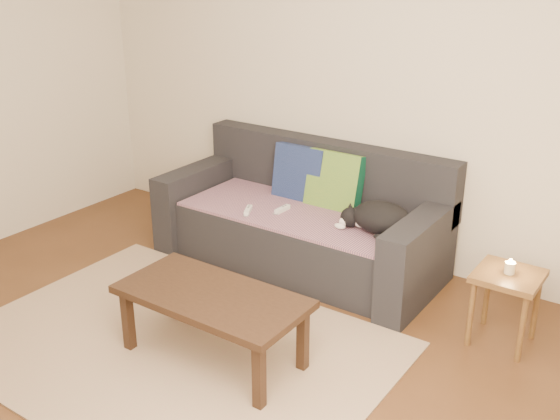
{
  "coord_description": "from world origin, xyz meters",
  "views": [
    {
      "loc": [
        2.41,
        -2.22,
        2.21
      ],
      "look_at": [
        0.05,
        1.2,
        0.55
      ],
      "focal_mm": 42.0,
      "sensor_mm": 36.0,
      "label": 1
    }
  ],
  "objects": [
    {
      "name": "throw_blanket",
      "position": [
        0.0,
        1.48,
        0.43
      ],
      "size": [
        1.66,
        0.74,
        0.02
      ],
      "primitive_type": "cube",
      "color": "#412A4F",
      "rests_on": "sofa"
    },
    {
      "name": "cushion_green",
      "position": [
        0.16,
        1.74,
        0.63
      ],
      "size": [
        0.42,
        0.2,
        0.44
      ],
      "primitive_type": "cube",
      "rotation": [
        -0.23,
        0.0,
        0.0
      ],
      "color": "#0B4932",
      "rests_on": "throw_blanket"
    },
    {
      "name": "side_table",
      "position": [
        1.58,
        1.32,
        0.38
      ],
      "size": [
        0.37,
        0.37,
        0.46
      ],
      "color": "brown",
      "rests_on": "ground"
    },
    {
      "name": "back_wall",
      "position": [
        0.0,
        2.0,
        1.3
      ],
      "size": [
        4.5,
        0.04,
        2.6
      ],
      "primitive_type": "cube",
      "color": "beige",
      "rests_on": "ground"
    },
    {
      "name": "coffee_table",
      "position": [
        0.28,
        0.2,
        0.38
      ],
      "size": [
        1.08,
        0.54,
        0.43
      ],
      "color": "#311F13",
      "rests_on": "rug"
    },
    {
      "name": "wii_remote_b",
      "position": [
        -0.08,
        1.42,
        0.46
      ],
      "size": [
        0.04,
        0.15,
        0.03
      ],
      "primitive_type": "cube",
      "rotation": [
        0.0,
        0.0,
        1.53
      ],
      "color": "white",
      "rests_on": "throw_blanket"
    },
    {
      "name": "rug",
      "position": [
        0.0,
        0.15,
        0.01
      ],
      "size": [
        2.5,
        1.8,
        0.01
      ],
      "primitive_type": "cube",
      "color": "tan",
      "rests_on": "ground"
    },
    {
      "name": "ground",
      "position": [
        0.0,
        0.0,
        0.0
      ],
      "size": [
        4.5,
        4.5,
        0.0
      ],
      "primitive_type": "plane",
      "color": "brown",
      "rests_on": "ground"
    },
    {
      "name": "cushion_navy",
      "position": [
        -0.14,
        1.74,
        0.63
      ],
      "size": [
        0.42,
        0.17,
        0.43
      ],
      "primitive_type": "cube",
      "rotation": [
        -0.17,
        0.0,
        0.0
      ],
      "color": "#101E48",
      "rests_on": "throw_blanket"
    },
    {
      "name": "wii_remote_a",
      "position": [
        -0.27,
        1.26,
        0.46
      ],
      "size": [
        0.1,
        0.15,
        0.03
      ],
      "primitive_type": "cube",
      "rotation": [
        0.0,
        0.0,
        2.03
      ],
      "color": "white",
      "rests_on": "throw_blanket"
    },
    {
      "name": "sofa",
      "position": [
        0.0,
        1.57,
        0.31
      ],
      "size": [
        2.1,
        0.94,
        0.87
      ],
      "color": "#232328",
      "rests_on": "ground"
    },
    {
      "name": "cat",
      "position": [
        0.66,
        1.47,
        0.54
      ],
      "size": [
        0.55,
        0.44,
        0.21
      ],
      "rotation": [
        0.0,
        0.0,
        -0.43
      ],
      "color": "black",
      "rests_on": "throw_blanket"
    },
    {
      "name": "candle",
      "position": [
        1.58,
        1.32,
        0.5
      ],
      "size": [
        0.06,
        0.06,
        0.09
      ],
      "color": "beige",
      "rests_on": "side_table"
    }
  ]
}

